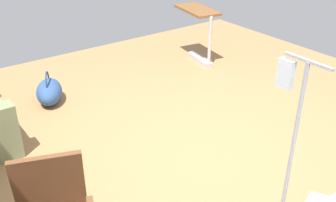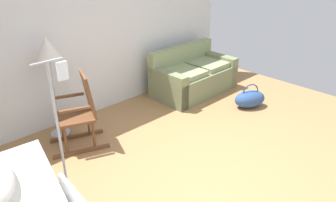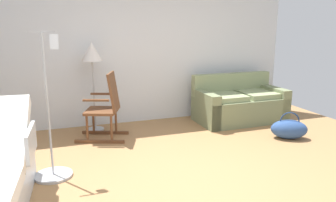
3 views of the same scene
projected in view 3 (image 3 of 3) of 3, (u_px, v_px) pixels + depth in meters
The scene contains 7 objects.
ground_plane at pixel (193, 181), 3.79m from camera, with size 7.12×7.12×0.00m, color #9E7247.
back_wall at pixel (135, 48), 5.90m from camera, with size 5.89×0.10×2.70m, color silver.
couch at pixel (239, 105), 6.13m from camera, with size 1.61×0.87×0.85m.
rocking_chair at pixel (106, 107), 5.11m from camera, with size 0.88×0.71×1.05m.
floor_lamp at pixel (92, 58), 5.35m from camera, with size 0.34×0.34×1.48m.
duffel_bag at pixel (289, 129), 5.19m from camera, with size 0.64×0.53×0.43m.
iv_pole at pixel (53, 157), 3.86m from camera, with size 0.44×0.44×1.69m.
Camera 3 is at (-1.42, -3.19, 1.75)m, focal length 35.38 mm.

